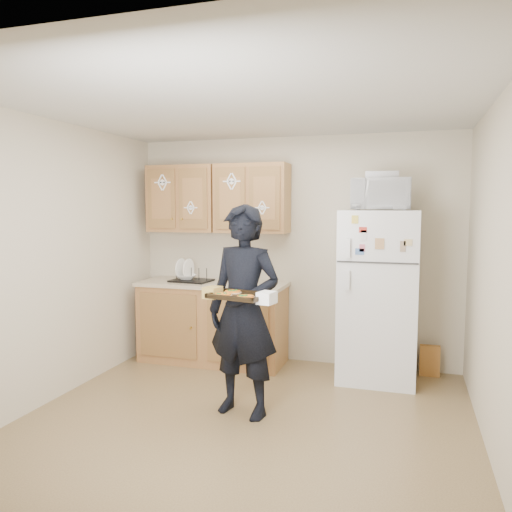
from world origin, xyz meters
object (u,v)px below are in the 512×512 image
Objects in this scene: person at (244,311)px; baking_tray at (239,296)px; dish_rack at (191,274)px; refrigerator at (378,296)px; microwave at (381,194)px.

baking_tray is (0.06, -0.29, 0.18)m from person.
dish_rack is (-1.04, 1.24, 0.11)m from person.
person reaches higher than refrigerator.
baking_tray is 1.88m from dish_rack.
microwave reaches higher than baking_tray.
baking_tray is 0.97× the size of dish_rack.
microwave is (0.00, -0.05, 1.00)m from refrigerator.
dish_rack is (-2.05, 0.03, 0.14)m from refrigerator.
microwave is 2.23m from dish_rack.
person is at bearing -132.15° from microwave.
dish_rack is at bearing 176.88° from microwave.
refrigerator is at bearing 61.56° from person.
person is 3.16× the size of microwave.
microwave is at bearing 68.13° from baking_tray.
baking_tray is at bearing -124.28° from microwave.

